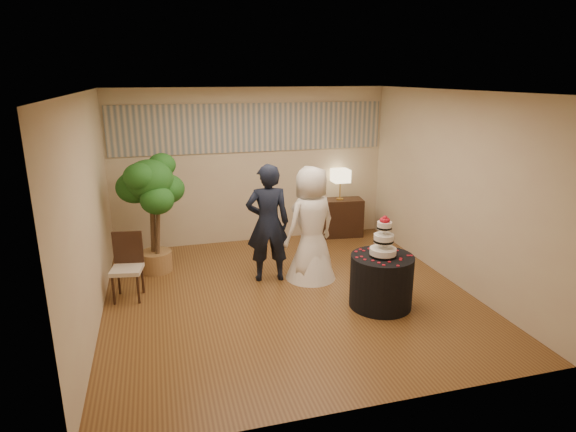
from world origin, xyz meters
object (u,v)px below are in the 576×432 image
object	(u,v)px
wedding_cake	(384,236)
table_lamp	(340,184)
groom	(268,223)
cake_table	(381,281)
ficus_tree	(152,214)
side_chair	(127,268)
bride	(311,224)
console	(339,218)

from	to	relation	value
wedding_cake	table_lamp	size ratio (longest dim) A/B	0.95
groom	table_lamp	world-z (taller)	groom
cake_table	ficus_tree	distance (m)	3.59
cake_table	wedding_cake	distance (m)	0.63
side_chair	bride	bearing A→B (deg)	9.75
ficus_tree	side_chair	size ratio (longest dim) A/B	2.04
console	bride	bearing A→B (deg)	-116.05
bride	side_chair	bearing A→B (deg)	-19.82
groom	wedding_cake	bearing A→B (deg)	141.19
bride	side_chair	xyz separation A→B (m)	(-2.66, -0.02, -0.41)
cake_table	ficus_tree	world-z (taller)	ficus_tree
cake_table	groom	bearing A→B (deg)	134.78
ficus_tree	bride	bearing A→B (deg)	-21.61
cake_table	console	world-z (taller)	console
bride	side_chair	world-z (taller)	bride
groom	console	xyz separation A→B (m)	(1.79, 1.65, -0.53)
groom	wedding_cake	xyz separation A→B (m)	(1.25, -1.26, 0.10)
table_lamp	ficus_tree	bearing A→B (deg)	-165.85
cake_table	wedding_cake	bearing A→B (deg)	0.00
console	table_lamp	distance (m)	0.65
cake_table	side_chair	bearing A→B (deg)	161.05
bride	wedding_cake	bearing A→B (deg)	98.06
groom	bride	world-z (taller)	groom
table_lamp	ficus_tree	world-z (taller)	ficus_tree
bride	ficus_tree	size ratio (longest dim) A/B	0.92
wedding_cake	console	size ratio (longest dim) A/B	0.63
cake_table	wedding_cake	size ratio (longest dim) A/B	1.50
bride	table_lamp	bearing A→B (deg)	-143.24
groom	cake_table	world-z (taller)	groom
wedding_cake	ficus_tree	distance (m)	3.55
side_chair	groom	bearing A→B (deg)	13.18
ficus_tree	side_chair	xyz separation A→B (m)	(-0.38, -0.92, -0.48)
console	ficus_tree	size ratio (longest dim) A/B	0.46
groom	wedding_cake	world-z (taller)	groom
bride	ficus_tree	xyz separation A→B (m)	(-2.28, 0.90, 0.08)
bride	groom	bearing A→B (deg)	-30.63
bride	console	xyz separation A→B (m)	(1.15, 1.77, -0.50)
bride	wedding_cake	distance (m)	1.30
cake_table	console	distance (m)	2.96
groom	table_lamp	size ratio (longest dim) A/B	3.08
bride	console	world-z (taller)	bride
console	cake_table	bearing A→B (deg)	-93.44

